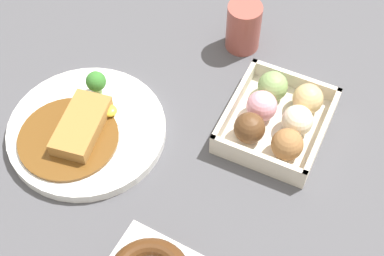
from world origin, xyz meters
The scene contains 4 objects.
ground_plane centered at (0.00, 0.00, 0.00)m, with size 1.60×1.60×0.00m, color #4C4C51.
curry_plate centered at (0.03, -0.09, 0.01)m, with size 0.26×0.26×0.06m.
donut_box centered at (-0.12, 0.19, 0.03)m, with size 0.18×0.16×0.06m.
coffee_mug centered at (-0.27, 0.07, 0.05)m, with size 0.06×0.06×0.09m, color #9E4C42.
Camera 1 is at (0.45, 0.30, 0.77)m, focal length 53.99 mm.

